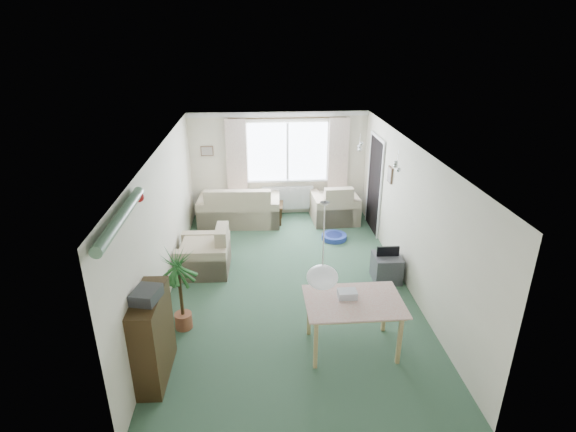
{
  "coord_description": "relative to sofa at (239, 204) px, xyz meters",
  "views": [
    {
      "loc": [
        -0.51,
        -6.67,
        4.08
      ],
      "look_at": [
        0.0,
        0.3,
        1.15
      ],
      "focal_mm": 28.0,
      "sensor_mm": 36.0,
      "label": 1
    }
  ],
  "objects": [
    {
      "name": "ground",
      "position": [
        0.91,
        -2.75,
        -0.45
      ],
      "size": [
        6.5,
        6.5,
        0.0
      ],
      "primitive_type": "plane",
      "color": "#31523C"
    },
    {
      "name": "window",
      "position": [
        1.11,
        0.48,
        1.05
      ],
      "size": [
        1.8,
        0.03,
        1.3
      ],
      "primitive_type": "cube",
      "color": "white"
    },
    {
      "name": "curtain_rod",
      "position": [
        1.11,
        0.4,
        1.82
      ],
      "size": [
        2.6,
        0.03,
        0.03
      ],
      "primitive_type": "cube",
      "color": "black"
    },
    {
      "name": "curtain_left",
      "position": [
        -0.04,
        0.38,
        0.82
      ],
      "size": [
        0.45,
        0.08,
        2.0
      ],
      "primitive_type": "cube",
      "color": "beige"
    },
    {
      "name": "curtain_right",
      "position": [
        2.26,
        0.38,
        0.82
      ],
      "size": [
        0.45,
        0.08,
        2.0
      ],
      "primitive_type": "cube",
      "color": "beige"
    },
    {
      "name": "radiator",
      "position": [
        1.11,
        0.44,
        -0.05
      ],
      "size": [
        1.2,
        0.1,
        0.55
      ],
      "primitive_type": "cube",
      "color": "white"
    },
    {
      "name": "doorway",
      "position": [
        2.9,
        -0.55,
        0.55
      ],
      "size": [
        0.03,
        0.95,
        2.0
      ],
      "primitive_type": "cube",
      "color": "black"
    },
    {
      "name": "pendant_lamp",
      "position": [
        1.11,
        -5.05,
        1.03
      ],
      "size": [
        0.36,
        0.36,
        0.36
      ],
      "primitive_type": "sphere",
      "color": "white"
    },
    {
      "name": "tinsel_garland",
      "position": [
        -1.01,
        -5.05,
        1.83
      ],
      "size": [
        1.6,
        1.6,
        0.12
      ],
      "primitive_type": "cylinder",
      "color": "#196626"
    },
    {
      "name": "bauble_cluster_a",
      "position": [
        2.21,
        -1.85,
        1.77
      ],
      "size": [
        0.2,
        0.2,
        0.2
      ],
      "primitive_type": "sphere",
      "color": "silver"
    },
    {
      "name": "bauble_cluster_b",
      "position": [
        2.51,
        -3.05,
        1.77
      ],
      "size": [
        0.2,
        0.2,
        0.2
      ],
      "primitive_type": "sphere",
      "color": "silver"
    },
    {
      "name": "wall_picture_back",
      "position": [
        -0.69,
        0.48,
        1.1
      ],
      "size": [
        0.28,
        0.03,
        0.22
      ],
      "primitive_type": "cube",
      "color": "brown"
    },
    {
      "name": "wall_picture_right",
      "position": [
        2.89,
        -1.55,
        1.1
      ],
      "size": [
        0.03,
        0.24,
        0.3
      ],
      "primitive_type": "cube",
      "color": "brown"
    },
    {
      "name": "sofa",
      "position": [
        0.0,
        0.0,
        0.0
      ],
      "size": [
        1.84,
        1.04,
        0.9
      ],
      "primitive_type": "cube",
      "rotation": [
        0.0,
        0.0,
        3.09
      ],
      "color": "#CCAF9A",
      "rests_on": "ground"
    },
    {
      "name": "armchair_corner",
      "position": [
        2.15,
        -0.02,
        0.0
      ],
      "size": [
        1.05,
        1.0,
        0.9
      ],
      "primitive_type": "cube",
      "rotation": [
        0.0,
        0.0,
        3.19
      ],
      "color": "#C6AF96",
      "rests_on": "ground"
    },
    {
      "name": "armchair_left",
      "position": [
        -0.59,
        -2.13,
        -0.03
      ],
      "size": [
        0.92,
        0.97,
        0.84
      ],
      "primitive_type": "cube",
      "rotation": [
        0.0,
        0.0,
        -1.6
      ],
      "color": "beige",
      "rests_on": "ground"
    },
    {
      "name": "coffee_table",
      "position": [
        0.5,
        0.0,
        -0.23
      ],
      "size": [
        0.99,
        0.61,
        0.43
      ],
      "primitive_type": "cube",
      "rotation": [
        0.0,
        0.0,
        -0.09
      ],
      "color": "black",
      "rests_on": "ground"
    },
    {
      "name": "photo_frame",
      "position": [
        0.6,
        -0.05,
        0.06
      ],
      "size": [
        0.12,
        0.07,
        0.16
      ],
      "primitive_type": "cube",
      "rotation": [
        0.0,
        0.0,
        0.43
      ],
      "color": "#4F3E28",
      "rests_on": "coffee_table"
    },
    {
      "name": "bookshelf",
      "position": [
        -0.93,
        -4.81,
        0.13
      ],
      "size": [
        0.34,
        0.96,
        1.16
      ],
      "primitive_type": "cube",
      "rotation": [
        0.0,
        0.0,
        -0.03
      ],
      "color": "black",
      "rests_on": "ground"
    },
    {
      "name": "hifi_box",
      "position": [
        -0.91,
        -4.89,
        0.79
      ],
      "size": [
        0.35,
        0.4,
        0.14
      ],
      "primitive_type": "cube",
      "rotation": [
        0.0,
        0.0,
        -0.23
      ],
      "color": "#303134",
      "rests_on": "bookshelf"
    },
    {
      "name": "houseplant",
      "position": [
        -0.72,
        -3.84,
        0.19
      ],
      "size": [
        0.71,
        0.71,
        1.27
      ],
      "primitive_type": "cylinder",
      "rotation": [
        0.0,
        0.0,
        0.38
      ],
      "color": "#21602A",
      "rests_on": "ground"
    },
    {
      "name": "dining_table",
      "position": [
        1.64,
        -4.48,
        -0.08
      ],
      "size": [
        1.2,
        0.8,
        0.74
      ],
      "primitive_type": "cube",
      "rotation": [
        0.0,
        0.0,
        0.01
      ],
      "color": "tan",
      "rests_on": "ground"
    },
    {
      "name": "gift_box",
      "position": [
        1.56,
        -4.39,
        0.36
      ],
      "size": [
        0.25,
        0.18,
        0.12
      ],
      "primitive_type": "cube",
      "rotation": [
        0.0,
        0.0,
        0.0
      ],
      "color": "silver",
      "rests_on": "dining_table"
    },
    {
      "name": "tv_cube",
      "position": [
        2.61,
        -2.71,
        -0.22
      ],
      "size": [
        0.47,
        0.52,
        0.46
      ],
      "primitive_type": "cube",
      "rotation": [
        0.0,
        0.0,
        -0.02
      ],
      "color": "#3D3D42",
      "rests_on": "ground"
    },
    {
      "name": "pet_bed",
      "position": [
        1.98,
        -1.03,
        -0.4
      ],
      "size": [
        0.58,
        0.58,
        0.1
      ],
      "primitive_type": "cylinder",
      "rotation": [
        0.0,
        0.0,
        -0.12
      ],
      "color": "navy",
      "rests_on": "ground"
    }
  ]
}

